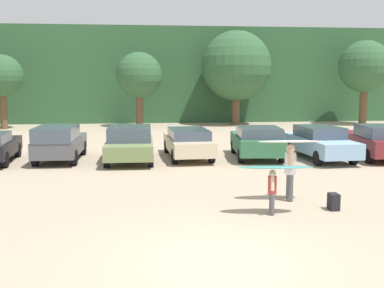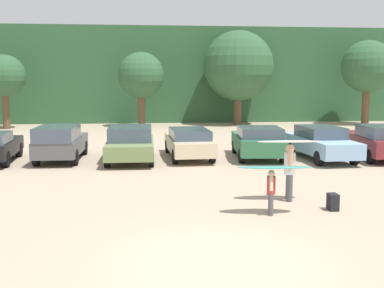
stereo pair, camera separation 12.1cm
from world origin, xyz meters
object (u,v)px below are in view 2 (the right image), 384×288
object	(u,v)px
parked_car_forest_green	(258,141)
surfboard_teal	(275,167)
parked_car_olive_green	(130,143)
surfboard_white	(290,142)
backpack_dropped	(333,202)
person_adult	(290,169)
parked_car_maroon	(376,141)
person_child	(271,189)
parked_car_dark_gray	(60,142)
parked_car_sky_blue	(321,142)
parked_car_champagne	(189,142)

from	to	relation	value
parked_car_forest_green	surfboard_teal	xyz separation A→B (m)	(-1.74, -8.84, 0.49)
parked_car_olive_green	surfboard_white	xyz separation A→B (m)	(4.68, -7.34, 0.94)
parked_car_forest_green	backpack_dropped	bearing A→B (deg)	-175.13
person_adult	parked_car_maroon	bearing A→B (deg)	-117.71
person_child	surfboard_teal	bearing A→B (deg)	167.24
parked_car_dark_gray	parked_car_sky_blue	world-z (taller)	parked_car_dark_gray
parked_car_champagne	parked_car_dark_gray	bearing A→B (deg)	90.21
parked_car_sky_blue	parked_car_champagne	bearing A→B (deg)	78.35
person_adult	person_child	world-z (taller)	person_adult
parked_car_dark_gray	parked_car_sky_blue	xyz separation A→B (m)	(11.35, -0.64, -0.08)
surfboard_white	parked_car_sky_blue	bearing A→B (deg)	-114.17
parked_car_sky_blue	surfboard_teal	distance (m)	9.51
parked_car_dark_gray	person_adult	size ratio (longest dim) A/B	2.62
parked_car_forest_green	backpack_dropped	xyz separation A→B (m)	(-0.04, -8.58, -0.54)
parked_car_forest_green	parked_car_maroon	distance (m)	5.27
parked_car_olive_green	backpack_dropped	xyz separation A→B (m)	(5.58, -8.37, -0.57)
parked_car_olive_green	person_adult	xyz separation A→B (m)	(4.74, -7.21, 0.13)
parked_car_olive_green	parked_car_maroon	world-z (taller)	parked_car_maroon
parked_car_dark_gray	parked_car_forest_green	bearing A→B (deg)	-90.12
surfboard_teal	parked_car_dark_gray	bearing A→B (deg)	-47.75
parked_car_dark_gray	parked_car_sky_blue	size ratio (longest dim) A/B	0.88
parked_car_champagne	parked_car_maroon	distance (m)	8.35
parked_car_champagne	parked_car_forest_green	distance (m)	3.08
surfboard_white	surfboard_teal	distance (m)	1.59
parked_car_dark_gray	person_adult	bearing A→B (deg)	-133.39
person_child	surfboard_white	world-z (taller)	surfboard_white
parked_car_champagne	surfboard_teal	xyz separation A→B (m)	(1.31, -9.29, 0.53)
parked_car_sky_blue	person_adult	world-z (taller)	person_adult
surfboard_white	parked_car_forest_green	bearing A→B (deg)	-93.97
parked_car_olive_green	parked_car_forest_green	bearing A→B (deg)	-87.01
parked_car_dark_gray	parked_car_maroon	distance (m)	13.89
parked_car_maroon	backpack_dropped	bearing A→B (deg)	152.09
parked_car_olive_green	person_child	distance (m)	9.40
parked_car_champagne	parked_car_maroon	size ratio (longest dim) A/B	0.97
parked_car_dark_gray	parked_car_olive_green	bearing A→B (deg)	-96.31
parked_car_forest_green	surfboard_white	world-z (taller)	surfboard_white
parked_car_maroon	surfboard_teal	bearing A→B (deg)	145.35
parked_car_forest_green	parked_car_sky_blue	world-z (taller)	parked_car_forest_green
parked_car_champagne	person_adult	xyz separation A→B (m)	(2.16, -7.86, 0.20)
parked_car_forest_green	person_child	world-z (taller)	parked_car_forest_green
parked_car_sky_blue	person_adult	distance (m)	7.84
parked_car_maroon	parked_car_forest_green	bearing A→B (deg)	89.35
parked_car_champagne	person_adult	world-z (taller)	person_adult
parked_car_olive_green	parked_car_maroon	bearing A→B (deg)	-90.99
parked_car_dark_gray	parked_car_champagne	world-z (taller)	parked_car_dark_gray
surfboard_teal	person_adult	bearing A→B (deg)	-115.92
parked_car_olive_green	parked_car_forest_green	size ratio (longest dim) A/B	0.98
parked_car_dark_gray	surfboard_teal	size ratio (longest dim) A/B	2.17
parked_car_sky_blue	person_child	world-z (taller)	parked_car_sky_blue
parked_car_olive_green	parked_car_champagne	distance (m)	2.66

